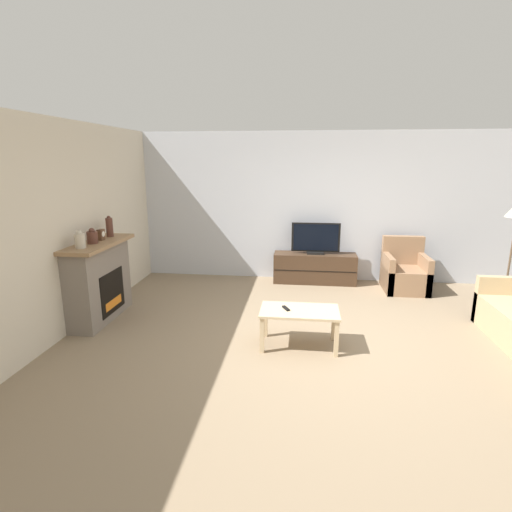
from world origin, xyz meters
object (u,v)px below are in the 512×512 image
object	(u,v)px
coffee_table	(299,315)
fireplace	(99,280)
mantel_clock	(101,235)
tv_stand	(315,268)
mantel_vase_centre_left	(92,237)
mantel_vase_right	(109,227)
armchair	(404,273)
tv	(316,239)
remote	(286,308)
mantel_vase_left	(80,240)

from	to	relation	value
coffee_table	fireplace	bearing A→B (deg)	169.16
mantel_clock	tv_stand	distance (m)	3.71
mantel_vase_centre_left	mantel_vase_right	bearing A→B (deg)	90.00
mantel_vase_right	armchair	world-z (taller)	mantel_vase_right
mantel_vase_centre_left	mantel_vase_right	world-z (taller)	mantel_vase_right
tv	remote	bearing A→B (deg)	-98.89
mantel_vase_right	mantel_clock	world-z (taller)	mantel_vase_right
mantel_vase_left	tv	distance (m)	3.93
fireplace	mantel_vase_right	world-z (taller)	mantel_vase_right
fireplace	mantel_clock	bearing A→B (deg)	82.40
mantel_clock	tv_stand	xyz separation A→B (m)	(3.01, 1.96, -0.92)
fireplace	tv	xyz separation A→B (m)	(3.03, 2.09, 0.24)
mantel_vase_left	coffee_table	xyz separation A→B (m)	(2.77, -0.14, -0.82)
mantel_vase_left	remote	distance (m)	2.71
mantel_vase_centre_left	remote	xyz separation A→B (m)	(2.60, -0.43, -0.73)
tv_stand	coffee_table	bearing A→B (deg)	-95.38
fireplace	tv	world-z (taller)	fireplace
fireplace	armchair	world-z (taller)	fireplace
mantel_vase_right	coffee_table	xyz separation A→B (m)	(2.77, -0.93, -0.86)
mantel_vase_centre_left	armchair	distance (m)	5.02
tv	coffee_table	size ratio (longest dim) A/B	0.93
mantel_vase_right	coffee_table	distance (m)	3.04
mantel_vase_left	mantel_clock	distance (m)	0.53
mantel_vase_centre_left	coffee_table	distance (m)	2.92
mantel_vase_right	mantel_vase_centre_left	bearing A→B (deg)	-90.00
mantel_vase_right	tv_stand	distance (m)	3.60
mantel_vase_left	fireplace	bearing A→B (deg)	92.44
fireplace	remote	world-z (taller)	fireplace
fireplace	tv	bearing A→B (deg)	34.59
armchair	remote	world-z (taller)	armchair
mantel_clock	tv	distance (m)	3.61
mantel_vase_centre_left	mantel_vase_right	size ratio (longest dim) A/B	0.69
mantel_vase_right	tv_stand	xyz separation A→B (m)	(3.01, 1.70, -0.98)
fireplace	tv_stand	size ratio (longest dim) A/B	0.89
tv_stand	tv	distance (m)	0.53
mantel_vase_centre_left	tv_stand	size ratio (longest dim) A/B	0.14
mantel_vase_centre_left	remote	world-z (taller)	mantel_vase_centre_left
mantel_vase_left	armchair	bearing A→B (deg)	26.24
fireplace	coffee_table	size ratio (longest dim) A/B	1.41
mantel_vase_centre_left	mantel_clock	bearing A→B (deg)	89.81
remote	mantel_vase_centre_left	bearing A→B (deg)	143.85
fireplace	mantel_clock	size ratio (longest dim) A/B	8.78
armchair	mantel_vase_right	bearing A→B (deg)	-162.30
mantel_vase_centre_left	armchair	xyz separation A→B (m)	(4.54, 1.94, -0.91)
tv	remote	size ratio (longest dim) A/B	5.69
armchair	remote	xyz separation A→B (m)	(-1.94, -2.37, 0.18)
mantel_vase_left	mantel_vase_right	bearing A→B (deg)	90.00
mantel_vase_left	tv	world-z (taller)	mantel_vase_left
armchair	coffee_table	distance (m)	2.97
tv_stand	tv	size ratio (longest dim) A/B	1.71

